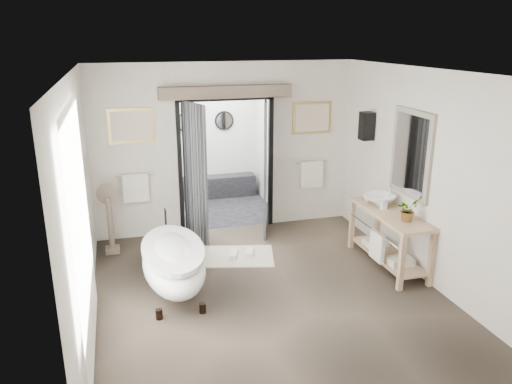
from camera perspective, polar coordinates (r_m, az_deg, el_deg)
The scene contains 13 objects.
ground_plane at distance 6.81m, azimuth 1.39°, elevation -11.57°, with size 5.00×5.00×0.00m, color brown.
room_shell at distance 6.00m, azimuth 1.53°, elevation 3.52°, with size 4.52×5.02×2.91m.
shower_room at distance 10.12m, azimuth -5.21°, elevation 3.72°, with size 2.22×2.01×2.51m.
back_wall_dressing at distance 8.37m, azimuth -3.19°, elevation 5.46°, with size 3.82×0.79×2.52m.
clawfoot_tub at distance 6.77m, azimuth -9.42°, elevation -7.89°, with size 0.81×1.82×0.89m.
vanity at distance 7.62m, azimuth 14.84°, elevation -4.69°, with size 0.57×1.60×0.85m.
pedestal_mirror at distance 8.15m, azimuth -16.32°, elevation -3.43°, with size 0.34×0.22×1.15m.
rug at distance 7.86m, azimuth -2.47°, elevation -7.33°, with size 1.20×0.80×0.01m, color beige.
slippers at distance 7.88m, azimuth -1.66°, elevation -6.97°, with size 0.45×0.30×0.05m.
basin at distance 7.76m, azimuth 13.99°, elevation -0.88°, with size 0.46×0.46×0.16m, color white.
plant at distance 7.19m, azimuth 16.94°, elevation -1.94°, with size 0.29×0.25×0.32m, color gray.
soap_bottle_a at distance 7.57m, azimuth 14.39°, elevation -1.27°, with size 0.08×0.08×0.18m, color gray.
soap_bottle_b at distance 7.91m, azimuth 12.74°, elevation -0.33°, with size 0.14×0.14×0.18m, color gray.
Camera 1 is at (-1.76, -5.68, 3.31)m, focal length 35.00 mm.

